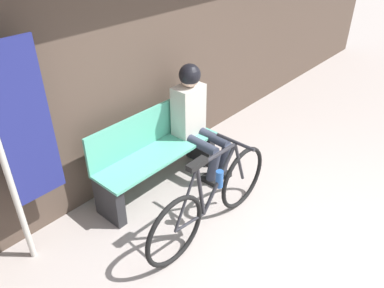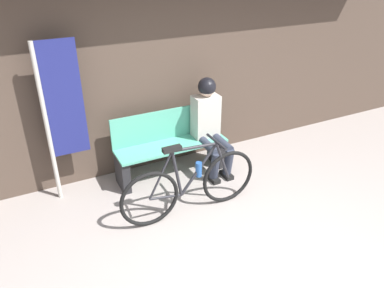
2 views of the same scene
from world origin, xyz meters
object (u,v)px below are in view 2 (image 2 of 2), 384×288
(park_bench_near, at_px, (170,147))
(bicycle, at_px, (191,185))
(person_seated, at_px, (209,120))
(banner_pole, at_px, (59,108))

(park_bench_near, bearing_deg, bicycle, -98.94)
(park_bench_near, bearing_deg, person_seated, -12.05)
(bicycle, bearing_deg, person_seated, 49.80)
(bicycle, relative_size, person_seated, 1.30)
(person_seated, bearing_deg, banner_pole, 173.65)
(person_seated, distance_m, banner_pole, 1.83)
(park_bench_near, height_order, bicycle, bicycle)
(person_seated, bearing_deg, park_bench_near, 167.95)
(person_seated, relative_size, banner_pole, 0.67)
(bicycle, distance_m, person_seated, 1.06)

